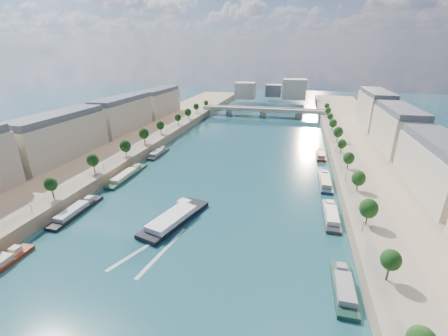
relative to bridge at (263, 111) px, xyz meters
The scene contains 17 objects.
ground 135.80m from the bridge, 90.00° to the right, with size 700.00×700.00×0.00m, color #0B2931.
quay_left 153.65m from the bridge, 117.95° to the right, with size 44.00×520.00×5.00m, color #9E8460.
quay_right 153.65m from the bridge, 62.05° to the right, with size 44.00×520.00×5.00m, color #9E8460.
pave_left 147.19m from the bridge, 112.78° to the right, with size 14.00×520.00×0.10m, color gray.
pave_right 147.19m from the bridge, 67.22° to the right, with size 14.00×520.00×0.10m, color gray.
trees_left 144.68m from the bridge, 112.36° to the right, with size 4.80×268.80×8.26m.
trees_right 137.32m from the bridge, 66.37° to the right, with size 4.80×268.80×8.26m.
lamps_left 154.90m from the bridge, 109.81° to the right, with size 0.36×200.36×4.28m.
lamps_right 140.88m from the bridge, 68.12° to the right, with size 0.36×200.36×4.28m.
buildings_left 150.53m from the bridge, 124.49° to the right, with size 16.00×226.00×23.20m.
buildings_right 150.53m from the bridge, 55.51° to the right, with size 16.00×226.00×23.20m.
skyline 84.42m from the bridge, 87.82° to the left, with size 79.00×42.00×22.00m.
bridge is the anchor object (origin of this frame).
tour_barge 191.16m from the bridge, 92.43° to the right, with size 16.52×31.62×4.13m.
wake 207.71m from the bridge, 92.24° to the right, with size 14.47×25.89×0.04m.
moored_barges_left 195.29m from the bridge, 103.48° to the right, with size 5.00×150.05×3.60m.
moored_barges_right 183.20m from the bridge, 75.62° to the right, with size 5.00×160.55×3.60m.
Camera 1 is at (30.56, -39.61, 55.60)m, focal length 24.00 mm.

